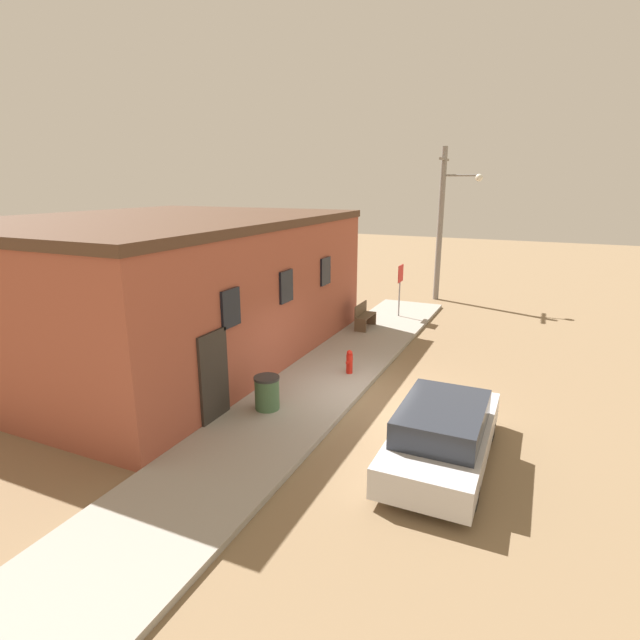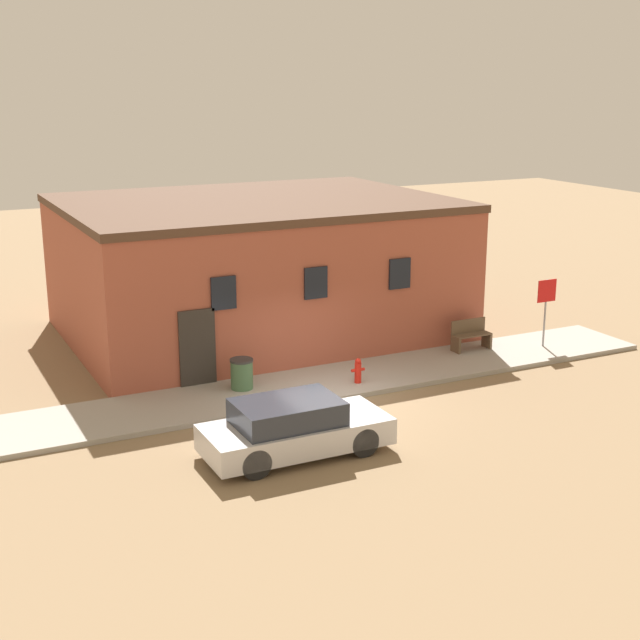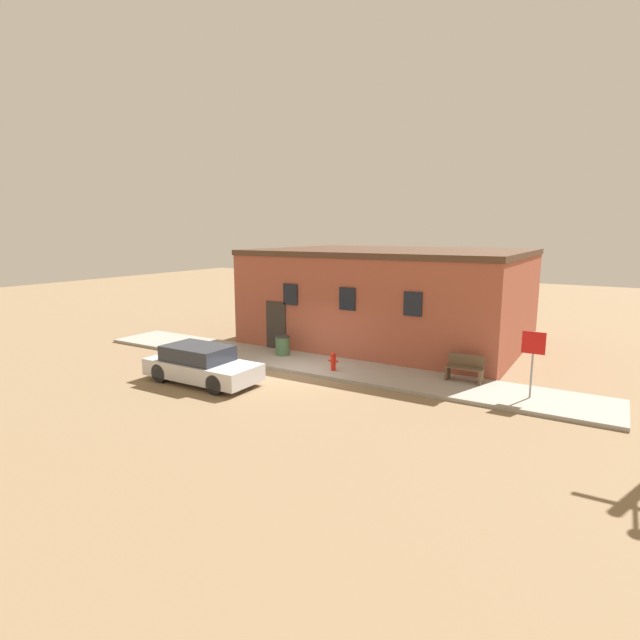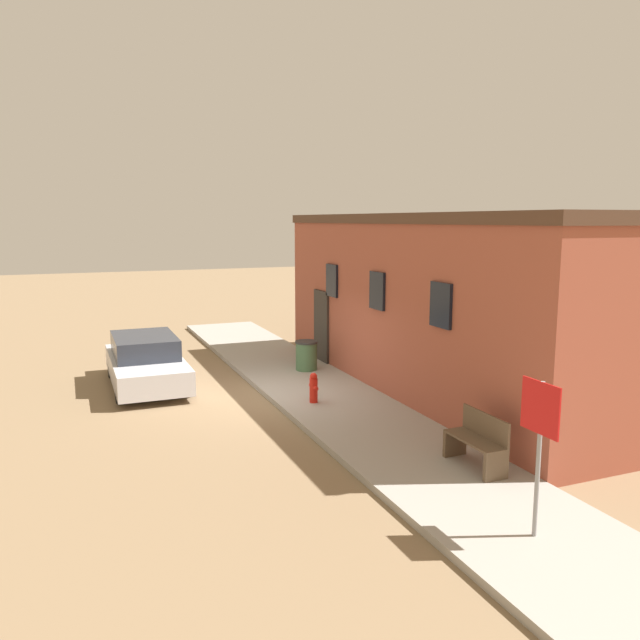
# 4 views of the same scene
# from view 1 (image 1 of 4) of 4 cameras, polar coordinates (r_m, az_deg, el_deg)

# --- Properties ---
(ground_plane) EXTENTS (80.00, 80.00, 0.00)m
(ground_plane) POSITION_cam_1_polar(r_m,az_deg,el_deg) (13.19, 4.82, -8.68)
(ground_plane) COLOR #846B4C
(sidewalk) EXTENTS (20.97, 2.60, 0.13)m
(sidewalk) POSITION_cam_1_polar(r_m,az_deg,el_deg) (13.61, -0.38, -7.54)
(sidewalk) COLOR #9E998E
(sidewalk) RESTS_ON ground
(brick_building) EXTENTS (11.80, 8.96, 4.38)m
(brick_building) POSITION_cam_1_polar(r_m,az_deg,el_deg) (16.64, -17.54, 3.68)
(brick_building) COLOR #9E4C38
(brick_building) RESTS_ON ground
(fire_hydrant) EXTENTS (0.39, 0.19, 0.69)m
(fire_hydrant) POSITION_cam_1_polar(r_m,az_deg,el_deg) (14.22, 3.39, -4.77)
(fire_hydrant) COLOR red
(fire_hydrant) RESTS_ON sidewalk
(stop_sign) EXTENTS (0.68, 0.06, 2.09)m
(stop_sign) POSITION_cam_1_polar(r_m,az_deg,el_deg) (20.25, 9.16, 4.48)
(stop_sign) COLOR gray
(stop_sign) RESTS_ON sidewalk
(bench) EXTENTS (1.22, 0.44, 0.92)m
(bench) POSITION_cam_1_polar(r_m,az_deg,el_deg) (18.63, 5.07, 0.40)
(bench) COLOR brown
(bench) RESTS_ON sidewalk
(trash_bin) EXTENTS (0.62, 0.62, 0.81)m
(trash_bin) POSITION_cam_1_polar(r_m,az_deg,el_deg) (12.10, -6.07, -8.25)
(trash_bin) COLOR #426642
(trash_bin) RESTS_ON sidewalk
(utility_pole) EXTENTS (1.80, 1.85, 6.93)m
(utility_pole) POSITION_cam_1_polar(r_m,az_deg,el_deg) (23.93, 13.88, 11.10)
(utility_pole) COLOR gray
(utility_pole) RESTS_ON ground
(parked_car) EXTENTS (4.15, 1.73, 1.29)m
(parked_car) POSITION_cam_1_polar(r_m,az_deg,el_deg) (10.33, 13.84, -12.47)
(parked_car) COLOR black
(parked_car) RESTS_ON ground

